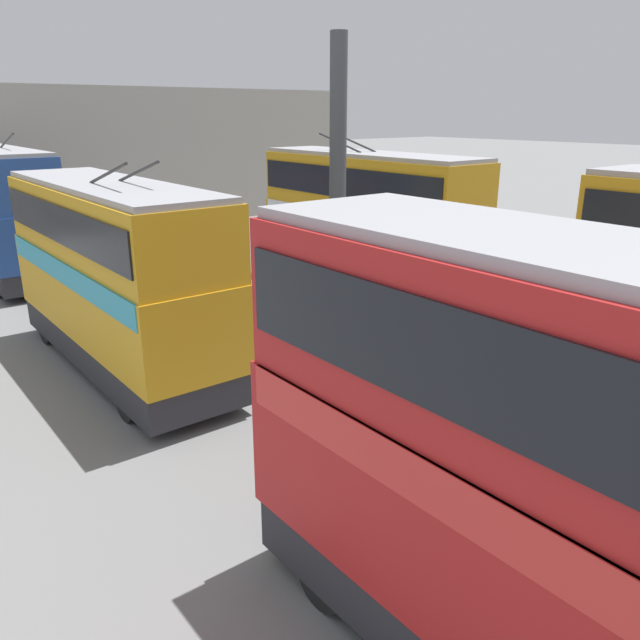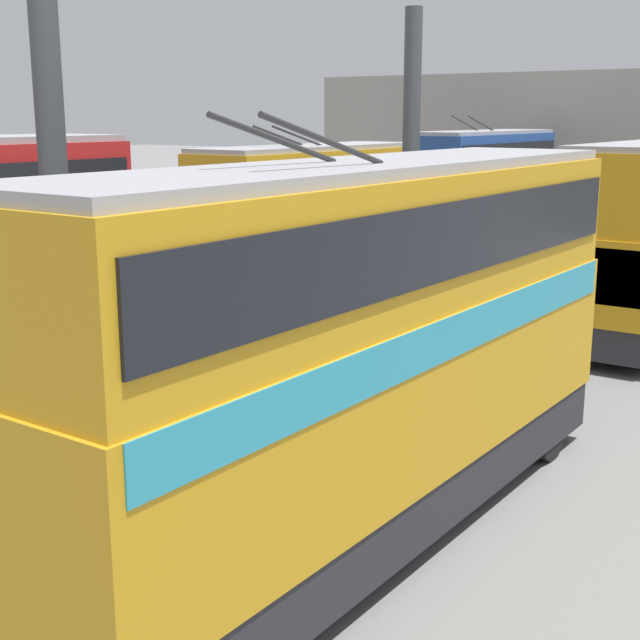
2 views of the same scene
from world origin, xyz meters
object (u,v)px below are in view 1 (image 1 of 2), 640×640
at_px(bus_right_far, 0,205).
at_px(person_aisle_midway, 445,385).
at_px(bus_right_mid, 115,266).
at_px(bus_left_far, 367,214).
at_px(oil_drum, 463,497).

xyz_separation_m(bus_right_far, person_aisle_midway, (-19.41, -4.35, -2.06)).
height_order(bus_right_mid, bus_right_far, bus_right_far).
xyz_separation_m(bus_left_far, person_aisle_midway, (-8.80, 5.67, -2.05)).
bearing_deg(oil_drum, bus_right_mid, 11.07).
xyz_separation_m(bus_right_mid, oil_drum, (-9.71, -1.90, -2.33)).
height_order(bus_right_mid, person_aisle_midway, bus_right_mid).
height_order(bus_right_mid, oil_drum, bus_right_mid).
distance_m(person_aisle_midway, oil_drum, 3.57).
xyz_separation_m(bus_left_far, bus_right_mid, (-1.65, 10.02, -0.13)).
height_order(bus_left_far, bus_right_far, bus_right_far).
bearing_deg(person_aisle_midway, oil_drum, -8.80).
distance_m(bus_left_far, bus_right_mid, 10.15).
xyz_separation_m(bus_right_mid, bus_right_far, (12.26, 0.00, 0.14)).
relative_size(bus_left_far, person_aisle_midway, 6.12).
bearing_deg(bus_right_far, oil_drum, -175.06).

